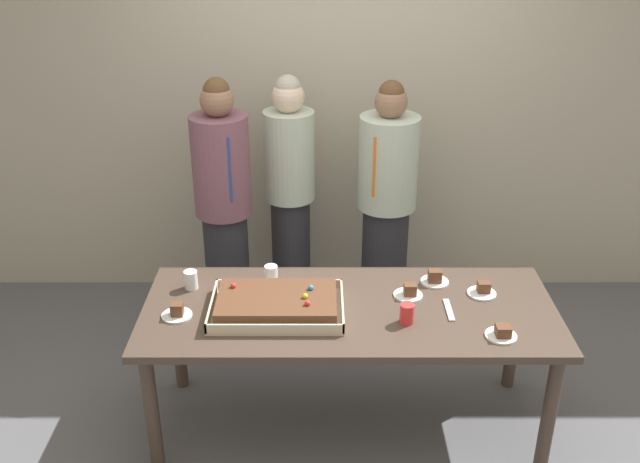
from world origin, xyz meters
The scene contains 16 objects.
ground_plane centered at (0.00, 0.00, 0.00)m, with size 12.00×12.00×0.00m, color #5B5B60.
interior_back_panel centered at (0.00, 1.60, 1.50)m, with size 8.00×0.12×3.00m, color #B2A893.
party_table centered at (0.00, 0.00, 0.66)m, with size 2.07×0.84×0.74m.
sheet_cake centered at (-0.36, -0.04, 0.79)m, with size 0.65×0.43×0.11m.
plated_slice_near_left centered at (0.31, 0.11, 0.77)m, with size 0.15×0.15×0.07m.
plated_slice_near_right centered at (-0.85, -0.08, 0.77)m, with size 0.15×0.15×0.07m.
plated_slice_far_left centered at (0.69, 0.13, 0.76)m, with size 0.15×0.15×0.07m.
plated_slice_far_right centered at (0.70, -0.26, 0.76)m, with size 0.15×0.15×0.06m.
plated_slice_center_front centered at (0.46, 0.25, 0.77)m, with size 0.15×0.15×0.08m.
drink_cup_nearest centered at (-0.41, 0.25, 0.79)m, with size 0.07×0.07×0.10m, color white.
drink_cup_middle centered at (-0.82, 0.19, 0.79)m, with size 0.07×0.07×0.10m, color white.
drink_cup_far_end centered at (0.27, -0.13, 0.79)m, with size 0.07×0.07×0.10m, color red.
cake_server_utensil centered at (0.49, -0.03, 0.75)m, with size 0.03×0.20×0.01m, color silver.
person_serving_front centered at (0.27, 1.06, 0.84)m, with size 0.37×0.37×1.63m.
person_green_shirt_behind centered at (-0.74, 0.94, 0.87)m, with size 0.35×0.35×1.68m.
person_striped_tie_right centered at (-0.34, 1.16, 0.86)m, with size 0.32×0.32×1.64m.
Camera 1 is at (-0.15, -3.02, 2.63)m, focal length 39.78 mm.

